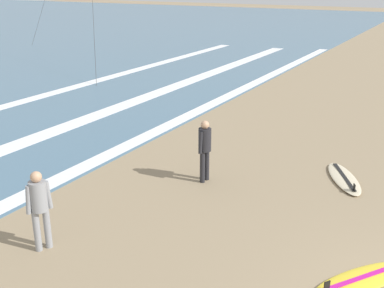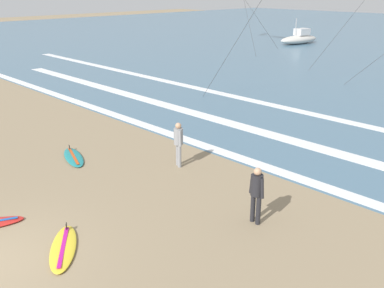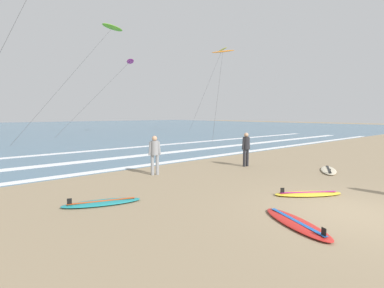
{
  "view_description": "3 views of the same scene",
  "coord_description": "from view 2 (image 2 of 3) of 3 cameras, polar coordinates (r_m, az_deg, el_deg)",
  "views": [
    {
      "loc": [
        -6.82,
        0.81,
        4.93
      ],
      "look_at": [
        1.7,
        5.56,
        1.48
      ],
      "focal_mm": 44.48,
      "sensor_mm": 36.0,
      "label": 1
    },
    {
      "loc": [
        9.37,
        -2.56,
        6.04
      ],
      "look_at": [
        1.24,
        5.35,
        1.93
      ],
      "focal_mm": 41.23,
      "sensor_mm": 36.0,
      "label": 2
    },
    {
      "loc": [
        -7.66,
        -2.6,
        2.46
      ],
      "look_at": [
        -0.88,
        5.28,
        1.39
      ],
      "focal_mm": 26.93,
      "sensor_mm": 36.0,
      "label": 3
    }
  ],
  "objects": [
    {
      "name": "wave_foam_outer_break",
      "position": [
        22.67,
        15.11,
        3.8
      ],
      "size": [
        55.72,
        0.66,
        0.01
      ],
      "primitive_type": "cube",
      "color": "white",
      "rests_on": "ocean_surface"
    },
    {
      "name": "surfer_left_near",
      "position": [
        15.27,
        -1.76,
        0.46
      ],
      "size": [
        0.5,
        0.32,
        1.6
      ],
      "color": "gray",
      "rests_on": "ground"
    },
    {
      "name": "wave_foam_mid_break",
      "position": [
        17.68,
        17.74,
        -1.0
      ],
      "size": [
        49.5,
        0.8,
        0.01
      ],
      "primitive_type": "cube",
      "color": "white",
      "rests_on": "ocean_surface"
    },
    {
      "name": "surfboard_near_water",
      "position": [
        11.39,
        -16.31,
        -12.77
      ],
      "size": [
        2.06,
        1.7,
        0.25
      ],
      "color": "yellow",
      "rests_on": "ground"
    },
    {
      "name": "surfboard_right_spare",
      "position": [
        16.85,
        -15.07,
        -1.65
      ],
      "size": [
        2.18,
        1.27,
        0.25
      ],
      "color": "teal",
      "rests_on": "ground"
    },
    {
      "name": "offshore_boat",
      "position": [
        50.23,
        13.69,
        13.11
      ],
      "size": [
        2.5,
        5.4,
        2.7
      ],
      "color": "beige",
      "rests_on": "ground"
    },
    {
      "name": "surfer_mid_group",
      "position": [
        11.75,
        8.36,
        -5.96
      ],
      "size": [
        0.51,
        0.32,
        1.6
      ],
      "color": "#232328",
      "rests_on": "ground"
    },
    {
      "name": "wave_foam_shoreline",
      "position": [
        16.25,
        6.79,
        -2.01
      ],
      "size": [
        55.43,
        0.55,
        0.01
      ],
      "primitive_type": "cube",
      "color": "white",
      "rests_on": "ocean_surface"
    }
  ]
}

